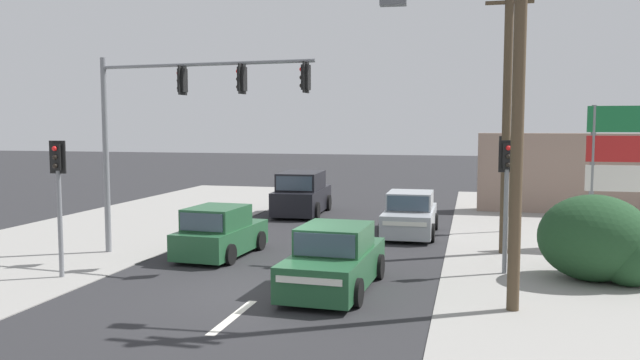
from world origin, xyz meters
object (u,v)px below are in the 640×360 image
(utility_pole_foreground_right, at_px, (512,76))
(pedestal_signal_left_kerb, at_px, (58,185))
(traffic_signal_mast, at_px, (173,112))
(shopping_plaza_sign, at_px, (621,156))
(utility_pole_midground_right, at_px, (507,104))
(pedestal_signal_right_kerb, at_px, (507,184))
(hatchback_oncoming_mid, at_px, (220,233))
(sedan_crossing_left, at_px, (335,260))
(suv_oncoming_near, at_px, (302,194))
(sedan_kerbside_parked, at_px, (410,215))
(pedestal_signal_far_median, at_px, (505,167))

(utility_pole_foreground_right, distance_m, pedestal_signal_left_kerb, 11.35)
(traffic_signal_mast, relative_size, shopping_plaza_sign, 1.49)
(traffic_signal_mast, relative_size, pedestal_signal_left_kerb, 1.93)
(utility_pole_midground_right, height_order, pedestal_signal_right_kerb, utility_pole_midground_right)
(pedestal_signal_left_kerb, distance_m, shopping_plaza_sign, 16.85)
(utility_pole_foreground_right, relative_size, hatchback_oncoming_mid, 2.48)
(utility_pole_foreground_right, xyz_separation_m, hatchback_oncoming_mid, (-8.12, 3.80, -4.26))
(utility_pole_foreground_right, xyz_separation_m, utility_pole_midground_right, (0.23, 6.15, -0.38))
(pedestal_signal_right_kerb, bearing_deg, sedan_crossing_left, -147.79)
(pedestal_signal_right_kerb, distance_m, sedan_crossing_left, 5.10)
(shopping_plaza_sign, relative_size, sedan_crossing_left, 1.07)
(traffic_signal_mast, distance_m, sedan_crossing_left, 6.96)
(pedestal_signal_left_kerb, bearing_deg, sedan_crossing_left, 4.67)
(utility_pole_foreground_right, bearing_deg, pedestal_signal_left_kerb, 178.60)
(utility_pole_foreground_right, bearing_deg, suv_oncoming_near, 121.87)
(sedan_kerbside_parked, xyz_separation_m, sedan_crossing_left, (-1.03, -8.03, 0.00))
(hatchback_oncoming_mid, distance_m, sedan_kerbside_parked, 7.29)
(sedan_crossing_left, bearing_deg, pedestal_signal_far_median, 65.12)
(pedestal_signal_right_kerb, relative_size, pedestal_signal_left_kerb, 1.00)
(utility_pole_midground_right, relative_size, suv_oncoming_near, 1.88)
(utility_pole_foreground_right, height_order, utility_pole_midground_right, utility_pole_foreground_right)
(pedestal_signal_far_median, height_order, sedan_crossing_left, pedestal_signal_far_median)
(utility_pole_foreground_right, bearing_deg, sedan_crossing_left, 167.78)
(hatchback_oncoming_mid, bearing_deg, suv_oncoming_near, 89.81)
(sedan_kerbside_parked, height_order, sedan_crossing_left, same)
(hatchback_oncoming_mid, distance_m, sedan_crossing_left, 5.12)
(utility_pole_foreground_right, relative_size, traffic_signal_mast, 1.34)
(hatchback_oncoming_mid, height_order, sedan_crossing_left, sedan_crossing_left)
(pedestal_signal_far_median, relative_size, hatchback_oncoming_mid, 0.96)
(pedestal_signal_left_kerb, bearing_deg, utility_pole_foreground_right, -1.40)
(shopping_plaza_sign, height_order, sedan_kerbside_parked, shopping_plaza_sign)
(sedan_kerbside_parked, relative_size, sedan_crossing_left, 0.99)
(sedan_crossing_left, bearing_deg, hatchback_oncoming_mid, 144.89)
(pedestal_signal_right_kerb, bearing_deg, pedestal_signal_far_median, 87.68)
(utility_pole_foreground_right, bearing_deg, shopping_plaza_sign, 64.29)
(sedan_kerbside_parked, distance_m, sedan_crossing_left, 8.10)
(utility_pole_midground_right, relative_size, pedestal_signal_left_kerb, 2.44)
(utility_pole_midground_right, xyz_separation_m, pedestal_signal_left_kerb, (-11.29, -5.88, -2.17))
(traffic_signal_mast, bearing_deg, sedan_kerbside_parked, 41.05)
(sedan_kerbside_parked, bearing_deg, pedestal_signal_left_kerb, -133.46)
(suv_oncoming_near, bearing_deg, pedestal_signal_right_kerb, -49.41)
(hatchback_oncoming_mid, bearing_deg, utility_pole_midground_right, 15.73)
(traffic_signal_mast, height_order, sedan_crossing_left, traffic_signal_mast)
(shopping_plaza_sign, bearing_deg, sedan_kerbside_parked, 172.97)
(sedan_crossing_left, bearing_deg, pedestal_signal_right_kerb, 32.21)
(pedestal_signal_right_kerb, bearing_deg, shopping_plaza_sign, 51.08)
(utility_pole_foreground_right, height_order, pedestal_signal_right_kerb, utility_pole_foreground_right)
(utility_pole_midground_right, distance_m, sedan_crossing_left, 7.77)
(suv_oncoming_near, xyz_separation_m, sedan_kerbside_parked, (5.19, -4.13, -0.18))
(utility_pole_foreground_right, height_order, pedestal_signal_left_kerb, utility_pole_foreground_right)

